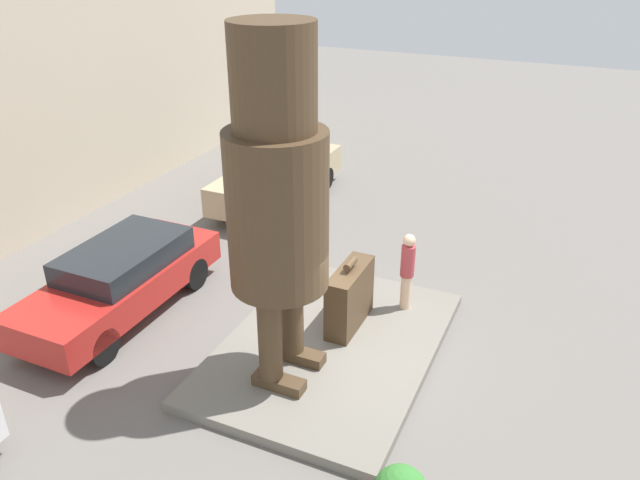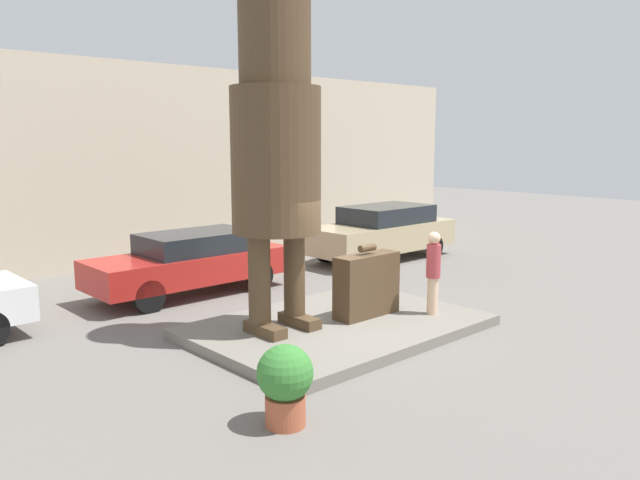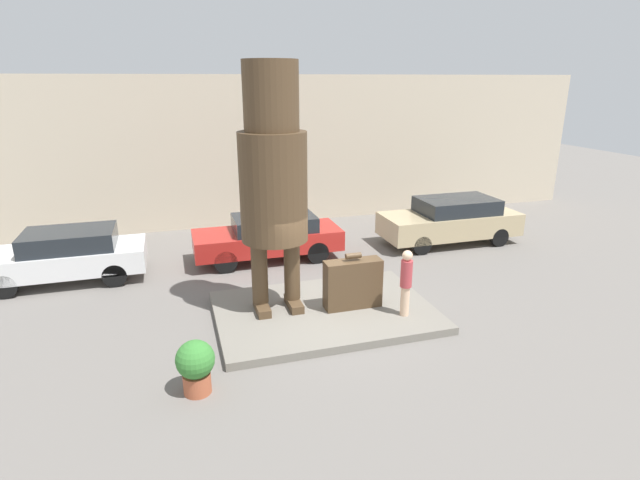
# 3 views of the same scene
# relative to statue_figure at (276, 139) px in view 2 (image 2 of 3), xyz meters

# --- Properties ---
(ground_plane) EXTENTS (60.00, 60.00, 0.00)m
(ground_plane) POSITION_rel_statue_figure_xyz_m (1.09, -0.41, -3.52)
(ground_plane) COLOR slate
(pedestal) EXTENTS (5.18, 3.62, 0.19)m
(pedestal) POSITION_rel_statue_figure_xyz_m (1.09, -0.41, -3.43)
(pedestal) COLOR slate
(pedestal) RESTS_ON ground_plane
(building_backdrop) EXTENTS (28.00, 0.60, 5.64)m
(building_backdrop) POSITION_rel_statue_figure_xyz_m (1.09, 8.33, -0.70)
(building_backdrop) COLOR beige
(building_backdrop) RESTS_ON ground_plane
(statue_figure) EXTENTS (1.54, 1.54, 5.70)m
(statue_figure) POSITION_rel_statue_figure_xyz_m (0.00, 0.00, 0.00)
(statue_figure) COLOR #4C3823
(statue_figure) RESTS_ON pedestal
(giant_suitcase) EXTENTS (1.39, 0.45, 1.38)m
(giant_suitcase) POSITION_rel_statue_figure_xyz_m (1.77, -0.50, -2.73)
(giant_suitcase) COLOR #4C3823
(giant_suitcase) RESTS_ON pedestal
(tourist) EXTENTS (0.27, 0.27, 1.61)m
(tourist) POSITION_rel_statue_figure_xyz_m (2.78, -1.28, -2.45)
(tourist) COLOR beige
(tourist) RESTS_ON pedestal
(parked_car_red) EXTENTS (4.57, 1.72, 1.42)m
(parked_car_red) POSITION_rel_statue_figure_xyz_m (0.60, 3.88, -2.74)
(parked_car_red) COLOR #B2231E
(parked_car_red) RESTS_ON ground_plane
(parked_car_tan) EXTENTS (4.76, 1.86, 1.58)m
(parked_car_tan) POSITION_rel_statue_figure_xyz_m (6.97, 3.72, -2.68)
(parked_car_tan) COLOR tan
(parked_car_tan) RESTS_ON ground_plane
(planter_pot) EXTENTS (0.71, 0.71, 1.04)m
(planter_pot) POSITION_rel_statue_figure_xyz_m (-2.07, -2.72, -2.94)
(planter_pot) COLOR #AD5638
(planter_pot) RESTS_ON ground_plane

